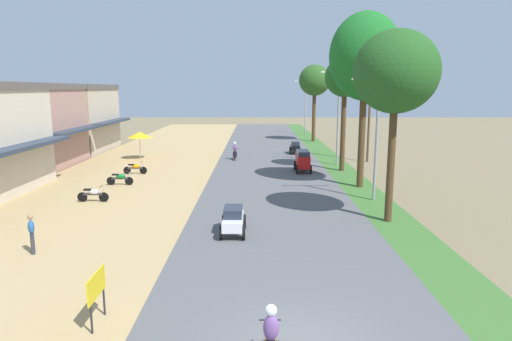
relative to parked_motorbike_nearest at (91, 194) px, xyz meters
name	(u,v)px	position (x,y,z in m)	size (l,w,h in m)	color
shophouse_mid	(26,126)	(-9.49, 11.93, 2.91)	(8.02, 8.64, 6.90)	tan
shophouse_far	(72,118)	(-9.49, 21.37, 2.91)	(7.92, 9.41, 6.90)	#C6B299
parked_motorbike_nearest	(91,194)	(0.00, 0.00, 0.00)	(1.80, 0.54, 0.94)	black
parked_motorbike_second	(118,178)	(0.19, 4.50, 0.00)	(1.80, 0.54, 0.94)	black
parked_motorbike_third	(133,168)	(0.17, 8.44, 0.00)	(1.80, 0.54, 0.94)	black
street_signboard	(94,289)	(4.99, -13.46, 0.55)	(0.06, 1.30, 1.50)	#262628
vendor_umbrella	(137,135)	(-1.34, 15.76, 1.75)	(2.20, 2.20, 2.52)	#99999E
pedestrian_on_shoulder	(29,232)	(0.54, -8.14, 0.41)	(0.36, 0.43, 1.62)	#33333D
median_tree_nearest	(394,73)	(15.89, -3.76, 6.68)	(3.96, 3.96, 9.17)	#4C351E
median_tree_second	(363,57)	(16.28, 3.97, 7.88)	(4.53, 4.53, 11.20)	#4C351E
median_tree_third	(343,79)	(16.20, 9.86, 6.69)	(3.07, 3.07, 8.84)	#4C351E
median_tree_fourth	(313,81)	(16.45, 29.62, 6.81)	(3.77, 3.77, 9.25)	#4C351E
streetlamp_near	(375,129)	(16.28, 0.43, 3.68)	(3.16, 0.20, 7.17)	gray
streetlamp_mid	(336,111)	(16.28, 12.57, 4.09)	(3.16, 0.20, 7.96)	gray
streetlamp_far	(303,103)	(16.28, 37.61, 3.91)	(3.16, 0.20, 7.62)	gray
utility_pole_near	(367,108)	(19.39, 14.50, 4.22)	(1.80, 0.20, 9.17)	brown
car_sedan_white	(231,219)	(8.35, -5.69, 0.19)	(1.10, 2.26, 1.19)	silver
car_van_red	(301,160)	(13.03, 9.31, 0.47)	(1.19, 2.41, 1.67)	red
car_hatchback_black	(293,147)	(13.29, 19.02, 0.19)	(1.04, 2.00, 1.23)	black
motorbike_foreground_rider	(269,338)	(9.72, -15.50, 0.30)	(0.54, 1.80, 1.66)	black
motorbike_ahead_second	(233,151)	(7.46, 15.29, 0.30)	(0.54, 1.80, 1.66)	black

